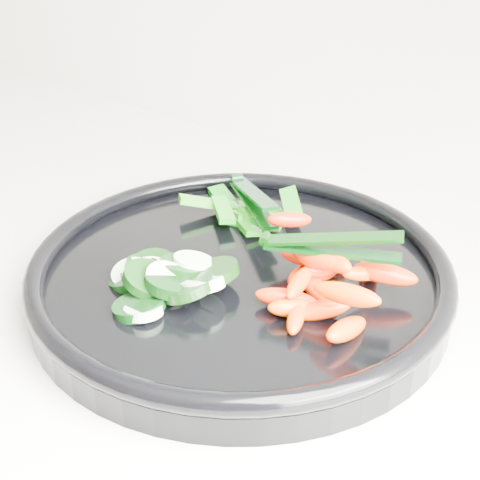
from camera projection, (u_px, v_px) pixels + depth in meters
The scene contains 6 objects.
veggie_tray at pixel (240, 274), 0.60m from camera, with size 0.41×0.41×0.04m.
cucumber_pile at pixel (163, 278), 0.57m from camera, with size 0.12×0.12×0.04m.
carrot_pile at pixel (326, 280), 0.55m from camera, with size 0.15×0.15×0.06m.
pepper_pile at pixel (246, 211), 0.68m from camera, with size 0.13×0.10×0.03m.
tong_carrot at pixel (328, 244), 0.53m from camera, with size 0.11×0.06×0.02m.
tong_pepper at pixel (252, 197), 0.67m from camera, with size 0.10×0.08×0.02m.
Camera 1 is at (0.89, 1.29, 1.27)m, focal length 50.00 mm.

